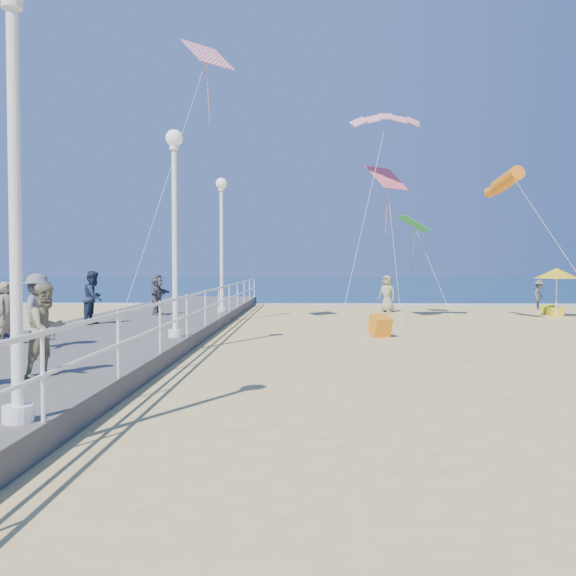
{
  "coord_description": "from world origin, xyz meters",
  "views": [
    {
      "loc": [
        -1.95,
        -16.38,
        2.24
      ],
      "look_at": [
        -2.5,
        2.0,
        1.6
      ],
      "focal_mm": 40.0,
      "sensor_mm": 36.0,
      "label": 1
    }
  ],
  "objects_px": {
    "beach_chair_right": "(555,312)",
    "lamp_post_near": "(14,143)",
    "spectator_2": "(37,311)",
    "spectator_6": "(7,313)",
    "spectator_4": "(3,311)",
    "box_kite": "(380,328)",
    "lamp_post_far": "(222,230)",
    "spectator_7": "(94,298)",
    "beach_chair_left": "(548,309)",
    "beach_umbrella": "(557,273)",
    "beach_walker_a": "(539,295)",
    "beach_walker_c": "(387,294)",
    "spectator_1": "(47,330)",
    "lamp_post_mid": "(175,210)",
    "spectator_5": "(157,294)"
  },
  "relations": [
    {
      "from": "spectator_4",
      "to": "beach_walker_c",
      "type": "relative_size",
      "value": 0.8
    },
    {
      "from": "spectator_5",
      "to": "beach_walker_a",
      "type": "distance_m",
      "value": 19.79
    },
    {
      "from": "beach_chair_left",
      "to": "lamp_post_far",
      "type": "bearing_deg",
      "value": -160.89
    },
    {
      "from": "spectator_5",
      "to": "lamp_post_far",
      "type": "bearing_deg",
      "value": -44.12
    },
    {
      "from": "spectator_1",
      "to": "spectator_2",
      "type": "xyz_separation_m",
      "value": [
        -1.68,
        3.57,
        0.06
      ]
    },
    {
      "from": "spectator_6",
      "to": "box_kite",
      "type": "bearing_deg",
      "value": -44.2
    },
    {
      "from": "spectator_6",
      "to": "beach_walker_c",
      "type": "distance_m",
      "value": 19.53
    },
    {
      "from": "spectator_5",
      "to": "beach_walker_a",
      "type": "relative_size",
      "value": 1.02
    },
    {
      "from": "beach_umbrella",
      "to": "beach_chair_right",
      "type": "relative_size",
      "value": 3.89
    },
    {
      "from": "lamp_post_far",
      "to": "beach_chair_right",
      "type": "bearing_deg",
      "value": 12.52
    },
    {
      "from": "spectator_1",
      "to": "spectator_2",
      "type": "bearing_deg",
      "value": 49.74
    },
    {
      "from": "lamp_post_mid",
      "to": "spectator_1",
      "type": "height_order",
      "value": "lamp_post_mid"
    },
    {
      "from": "lamp_post_far",
      "to": "beach_chair_left",
      "type": "distance_m",
      "value": 15.97
    },
    {
      "from": "lamp_post_mid",
      "to": "spectator_2",
      "type": "bearing_deg",
      "value": -138.12
    },
    {
      "from": "spectator_1",
      "to": "beach_walker_a",
      "type": "distance_m",
      "value": 27.8
    },
    {
      "from": "lamp_post_near",
      "to": "spectator_2",
      "type": "height_order",
      "value": "lamp_post_near"
    },
    {
      "from": "spectator_6",
      "to": "beach_chair_left",
      "type": "bearing_deg",
      "value": -33.75
    },
    {
      "from": "beach_walker_c",
      "to": "beach_umbrella",
      "type": "distance_m",
      "value": 7.59
    },
    {
      "from": "beach_chair_right",
      "to": "lamp_post_near",
      "type": "bearing_deg",
      "value": -124.13
    },
    {
      "from": "spectator_7",
      "to": "beach_chair_left",
      "type": "xyz_separation_m",
      "value": [
        18.04,
        10.59,
        -1.04
      ]
    },
    {
      "from": "lamp_post_far",
      "to": "spectator_4",
      "type": "height_order",
      "value": "lamp_post_far"
    },
    {
      "from": "lamp_post_mid",
      "to": "spectator_1",
      "type": "relative_size",
      "value": 3.41
    },
    {
      "from": "lamp_post_near",
      "to": "lamp_post_far",
      "type": "xyz_separation_m",
      "value": [
        0.0,
        18.0,
        0.0
      ]
    },
    {
      "from": "spectator_6",
      "to": "spectator_4",
      "type": "bearing_deg",
      "value": 44.54
    },
    {
      "from": "spectator_7",
      "to": "lamp_post_near",
      "type": "bearing_deg",
      "value": -159.26
    },
    {
      "from": "beach_walker_c",
      "to": "lamp_post_near",
      "type": "bearing_deg",
      "value": -68.37
    },
    {
      "from": "spectator_7",
      "to": "beach_chair_right",
      "type": "distance_m",
      "value": 19.71
    },
    {
      "from": "spectator_7",
      "to": "beach_walker_c",
      "type": "bearing_deg",
      "value": -37.78
    },
    {
      "from": "spectator_4",
      "to": "box_kite",
      "type": "bearing_deg",
      "value": -68.67
    },
    {
      "from": "spectator_7",
      "to": "beach_walker_c",
      "type": "xyz_separation_m",
      "value": [
        10.55,
        11.03,
        -0.35
      ]
    },
    {
      "from": "lamp_post_near",
      "to": "spectator_2",
      "type": "bearing_deg",
      "value": 111.33
    },
    {
      "from": "lamp_post_far",
      "to": "beach_chair_right",
      "type": "height_order",
      "value": "lamp_post_far"
    },
    {
      "from": "spectator_2",
      "to": "spectator_5",
      "type": "height_order",
      "value": "spectator_2"
    },
    {
      "from": "beach_umbrella",
      "to": "spectator_2",
      "type": "bearing_deg",
      "value": -139.89
    },
    {
      "from": "spectator_2",
      "to": "spectator_6",
      "type": "distance_m",
      "value": 1.16
    },
    {
      "from": "spectator_6",
      "to": "lamp_post_far",
      "type": "bearing_deg",
      "value": -3.04
    },
    {
      "from": "lamp_post_far",
      "to": "spectator_4",
      "type": "xyz_separation_m",
      "value": [
        -4.25,
        -9.51,
        -2.55
      ]
    },
    {
      "from": "spectator_2",
      "to": "lamp_post_far",
      "type": "bearing_deg",
      "value": -23.47
    },
    {
      "from": "spectator_4",
      "to": "box_kite",
      "type": "distance_m",
      "value": 10.83
    },
    {
      "from": "beach_umbrella",
      "to": "beach_chair_right",
      "type": "xyz_separation_m",
      "value": [
        0.08,
        0.3,
        -1.71
      ]
    },
    {
      "from": "lamp_post_mid",
      "to": "spectator_4",
      "type": "xyz_separation_m",
      "value": [
        -4.25,
        -0.51,
        -2.55
      ]
    },
    {
      "from": "beach_walker_a",
      "to": "beach_umbrella",
      "type": "distance_m",
      "value": 5.03
    },
    {
      "from": "lamp_post_mid",
      "to": "beach_umbrella",
      "type": "bearing_deg",
      "value": 39.78
    },
    {
      "from": "box_kite",
      "to": "beach_chair_left",
      "type": "xyz_separation_m",
      "value": [
        9.04,
        10.39,
        -0.1
      ]
    },
    {
      "from": "lamp_post_far",
      "to": "spectator_6",
      "type": "height_order",
      "value": "lamp_post_far"
    },
    {
      "from": "beach_walker_c",
      "to": "beach_umbrella",
      "type": "xyz_separation_m",
      "value": [
        7.04,
        -2.65,
        1.02
      ]
    },
    {
      "from": "spectator_2",
      "to": "spectator_5",
      "type": "xyz_separation_m",
      "value": [
        0.4,
        9.72,
        -0.07
      ]
    },
    {
      "from": "spectator_5",
      "to": "spectator_7",
      "type": "bearing_deg",
      "value": 173.89
    },
    {
      "from": "spectator_1",
      "to": "spectator_6",
      "type": "height_order",
      "value": "spectator_1"
    },
    {
      "from": "beach_chair_left",
      "to": "spectator_2",
      "type": "bearing_deg",
      "value": -136.52
    }
  ]
}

